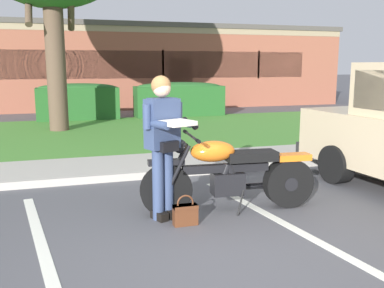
{
  "coord_description": "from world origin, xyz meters",
  "views": [
    {
      "loc": [
        -1.44,
        -3.78,
        1.82
      ],
      "look_at": [
        0.15,
        1.31,
        0.85
      ],
      "focal_mm": 40.62,
      "sensor_mm": 36.0,
      "label": 1
    }
  ],
  "objects_px": {
    "motorcycle": "(236,173)",
    "hedge_center_left": "(179,99)",
    "handbag": "(185,213)",
    "hedge_left": "(78,101)",
    "rider_person": "(163,136)",
    "brick_building": "(53,66)"
  },
  "relations": [
    {
      "from": "motorcycle",
      "to": "hedge_center_left",
      "type": "xyz_separation_m",
      "value": [
        2.03,
        9.89,
        0.17
      ]
    },
    {
      "from": "handbag",
      "to": "hedge_left",
      "type": "relative_size",
      "value": 0.14
    },
    {
      "from": "motorcycle",
      "to": "rider_person",
      "type": "distance_m",
      "value": 1.08
    },
    {
      "from": "hedge_center_left",
      "to": "rider_person",
      "type": "bearing_deg",
      "value": -106.66
    },
    {
      "from": "hedge_left",
      "to": "hedge_center_left",
      "type": "bearing_deg",
      "value": 0.0
    },
    {
      "from": "motorcycle",
      "to": "rider_person",
      "type": "bearing_deg",
      "value": -178.67
    },
    {
      "from": "hedge_left",
      "to": "brick_building",
      "type": "bearing_deg",
      "value": 95.99
    },
    {
      "from": "rider_person",
      "to": "handbag",
      "type": "distance_m",
      "value": 0.93
    },
    {
      "from": "handbag",
      "to": "brick_building",
      "type": "bearing_deg",
      "value": 94.71
    },
    {
      "from": "rider_person",
      "to": "handbag",
      "type": "height_order",
      "value": "rider_person"
    },
    {
      "from": "hedge_left",
      "to": "hedge_center_left",
      "type": "height_order",
      "value": "same"
    },
    {
      "from": "hedge_left",
      "to": "motorcycle",
      "type": "bearing_deg",
      "value": -81.73
    },
    {
      "from": "motorcycle",
      "to": "rider_person",
      "type": "height_order",
      "value": "rider_person"
    },
    {
      "from": "motorcycle",
      "to": "hedge_center_left",
      "type": "height_order",
      "value": "hedge_center_left"
    },
    {
      "from": "hedge_left",
      "to": "brick_building",
      "type": "distance_m",
      "value": 7.15
    },
    {
      "from": "hedge_center_left",
      "to": "brick_building",
      "type": "relative_size",
      "value": 0.12
    },
    {
      "from": "rider_person",
      "to": "brick_building",
      "type": "distance_m",
      "value": 17.0
    },
    {
      "from": "rider_person",
      "to": "brick_building",
      "type": "xyz_separation_m",
      "value": [
        -1.24,
        16.93,
        0.77
      ]
    },
    {
      "from": "handbag",
      "to": "brick_building",
      "type": "relative_size",
      "value": 0.01
    },
    {
      "from": "hedge_center_left",
      "to": "brick_building",
      "type": "height_order",
      "value": "brick_building"
    },
    {
      "from": "brick_building",
      "to": "handbag",
      "type": "bearing_deg",
      "value": -85.29
    },
    {
      "from": "motorcycle",
      "to": "brick_building",
      "type": "height_order",
      "value": "brick_building"
    }
  ]
}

